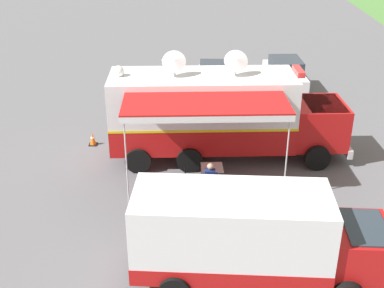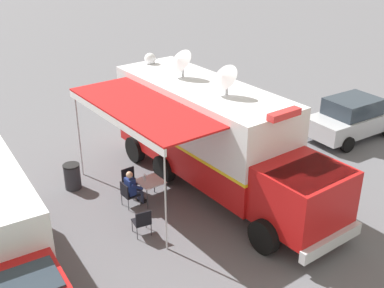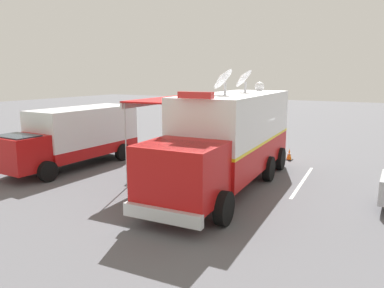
{
  "view_description": "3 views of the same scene",
  "coord_description": "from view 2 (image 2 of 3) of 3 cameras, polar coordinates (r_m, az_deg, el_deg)",
  "views": [
    {
      "loc": [
        18.39,
        0.02,
        9.47
      ],
      "look_at": [
        2.2,
        -0.35,
        1.62
      ],
      "focal_mm": 46.74,
      "sensor_mm": 36.0,
      "label": 1
    },
    {
      "loc": [
        8.79,
        12.56,
        8.55
      ],
      "look_at": [
        0.09,
        -0.46,
        1.16
      ],
      "focal_mm": 45.15,
      "sensor_mm": 36.0,
      "label": 2
    },
    {
      "loc": [
        -5.51,
        13.45,
        4.21
      ],
      "look_at": [
        1.99,
        0.0,
        1.32
      ],
      "focal_mm": 34.38,
      "sensor_mm": 36.0,
      "label": 3
    }
  ],
  "objects": [
    {
      "name": "folding_chair_at_table",
      "position": [
        15.72,
        -7.59,
        -5.73
      ],
      "size": [
        0.5,
        0.5,
        0.87
      ],
      "color": "black",
      "rests_on": "ground"
    },
    {
      "name": "car_behind_truck",
      "position": [
        21.46,
        18.44,
        2.97
      ],
      "size": [
        4.22,
        2.05,
        1.76
      ],
      "color": "#B2B5BA",
      "rests_on": "ground"
    },
    {
      "name": "lot_stripe",
      "position": [
        19.71,
        5.0,
        -0.54
      ],
      "size": [
        0.37,
        4.8,
        0.01
      ],
      "primitive_type": "cube",
      "rotation": [
        0.0,
        0.0,
        0.05
      ],
      "color": "silver",
      "rests_on": "ground"
    },
    {
      "name": "traffic_cone",
      "position": [
        21.5,
        -3.93,
        2.58
      ],
      "size": [
        0.36,
        0.36,
        0.58
      ],
      "color": "black",
      "rests_on": "ground"
    },
    {
      "name": "seated_responder",
      "position": [
        15.73,
        -7.02,
        -5.09
      ],
      "size": [
        0.68,
        0.57,
        1.25
      ],
      "color": "navy",
      "rests_on": "ground"
    },
    {
      "name": "trash_bin",
      "position": [
        17.14,
        -13.96,
        -3.73
      ],
      "size": [
        0.57,
        0.57,
        0.91
      ],
      "color": "#2D2D33",
      "rests_on": "ground"
    },
    {
      "name": "water_bottle",
      "position": [
        15.86,
        -5.61,
        -3.98
      ],
      "size": [
        0.07,
        0.07,
        0.22
      ],
      "color": "silver",
      "rests_on": "folding_table"
    },
    {
      "name": "ground_plane",
      "position": [
        17.56,
        1.08,
        -3.89
      ],
      "size": [
        100.0,
        100.0,
        0.0
      ],
      "primitive_type": "plane",
      "color": "#5B5B60"
    },
    {
      "name": "command_truck",
      "position": [
        16.14,
        2.66,
        1.09
      ],
      "size": [
        5.26,
        9.61,
        4.53
      ],
      "color": "#B71414",
      "rests_on": "ground"
    },
    {
      "name": "folding_table",
      "position": [
        15.9,
        -4.93,
        -4.55
      ],
      "size": [
        0.84,
        0.84,
        0.73
      ],
      "color": "silver",
      "rests_on": "ground"
    },
    {
      "name": "folding_chair_beside_table",
      "position": [
        16.51,
        -7.35,
        -4.11
      ],
      "size": [
        0.5,
        0.5,
        0.87
      ],
      "color": "black",
      "rests_on": "ground"
    },
    {
      "name": "folding_chair_spare_by_truck",
      "position": [
        14.33,
        -5.88,
        -8.99
      ],
      "size": [
        0.54,
        0.54,
        0.87
      ],
      "color": "black",
      "rests_on": "ground"
    }
  ]
}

